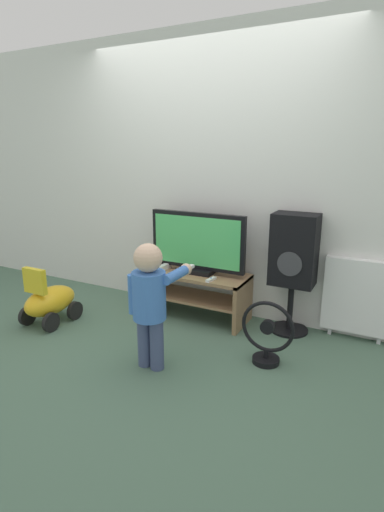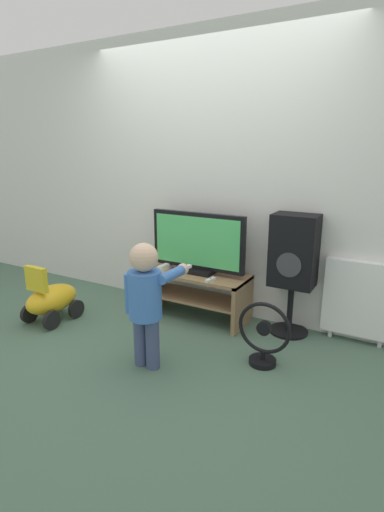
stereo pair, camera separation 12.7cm
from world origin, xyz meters
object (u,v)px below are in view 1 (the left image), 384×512
object	(u,v)px
game_console	(164,267)
remote_primary	(211,279)
child	(150,296)
speaker_tower	(294,254)
floor_fan	(267,336)
television	(197,244)
radiator	(358,297)
ride_on_toy	(50,301)

from	to	relation	value
game_console	remote_primary	xyz separation A→B (m)	(0.53, -0.09, -0.01)
child	speaker_tower	distance (m)	1.30
floor_fan	remote_primary	bearing A→B (deg)	149.76
television	floor_fan	distance (m)	1.11
television	child	xyz separation A→B (m)	(0.12, -0.96, -0.16)
remote_primary	radiator	size ratio (longest dim) A/B	0.19
game_console	ride_on_toy	size ratio (longest dim) A/B	0.36
television	game_console	distance (m)	0.41
game_console	radiator	world-z (taller)	radiator
floor_fan	radiator	xyz separation A→B (m)	(0.54, 0.73, 0.15)
child	television	bearing A→B (deg)	97.04
speaker_tower	ride_on_toy	bearing A→B (deg)	-156.87
remote_primary	ride_on_toy	xyz separation A→B (m)	(-1.34, -0.60, -0.24)
speaker_tower	floor_fan	distance (m)	0.78
television	floor_fan	bearing A→B (deg)	-31.83
television	game_console	world-z (taller)	television
child	game_console	bearing A→B (deg)	115.96
child	speaker_tower	xyz separation A→B (m)	(0.74, 1.06, 0.15)
floor_fan	television	bearing A→B (deg)	148.17
game_console	child	xyz separation A→B (m)	(0.43, -0.89, 0.09)
speaker_tower	radiator	xyz separation A→B (m)	(0.53, 0.11, -0.33)
radiator	child	bearing A→B (deg)	-137.49
game_console	floor_fan	xyz separation A→B (m)	(1.16, -0.46, -0.24)
remote_primary	floor_fan	bearing A→B (deg)	-30.24
radiator	television	bearing A→B (deg)	-171.77
speaker_tower	ride_on_toy	size ratio (longest dim) A/B	1.87
game_console	ride_on_toy	distance (m)	1.09
remote_primary	radiator	bearing A→B (deg)	17.11
game_console	speaker_tower	distance (m)	1.21
remote_primary	child	xyz separation A→B (m)	(-0.10, -0.80, 0.10)
speaker_tower	ride_on_toy	world-z (taller)	speaker_tower
remote_primary	game_console	bearing A→B (deg)	170.43
remote_primary	radiator	distance (m)	1.23
television	remote_primary	distance (m)	0.38
television	child	world-z (taller)	television
floor_fan	ride_on_toy	world-z (taller)	ride_on_toy
speaker_tower	radiator	distance (m)	0.63
game_console	remote_primary	world-z (taller)	game_console
child	ride_on_toy	size ratio (longest dim) A/B	1.68
ride_on_toy	radiator	size ratio (longest dim) A/B	0.81
child	radiator	bearing A→B (deg)	42.51
television	radiator	xyz separation A→B (m)	(1.39, 0.20, -0.34)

